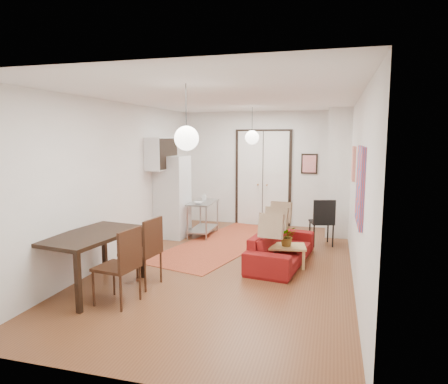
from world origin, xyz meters
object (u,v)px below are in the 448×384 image
(sofa, at_px, (281,247))
(coffee_table, at_px, (281,248))
(kitchen_counter, at_px, (203,214))
(dining_chair_near, at_px, (144,244))
(dining_chair_far, at_px, (120,257))
(dining_table, at_px, (92,240))
(black_side_chair, at_px, (322,217))
(fridge, at_px, (172,197))

(sofa, height_order, coffee_table, sofa)
(coffee_table, xyz_separation_m, kitchen_counter, (-2.03, 1.73, 0.17))
(dining_chair_near, relative_size, dining_chair_far, 1.00)
(dining_table, height_order, black_side_chair, black_side_chair)
(dining_table, height_order, dining_chair_near, dining_chair_near)
(dining_chair_far, xyz_separation_m, black_side_chair, (2.59, 3.80, -0.04))
(sofa, height_order, dining_chair_near, dining_chair_near)
(fridge, xyz_separation_m, dining_table, (0.09, -3.26, -0.16))
(coffee_table, height_order, dining_table, dining_table)
(dining_chair_far, bearing_deg, dining_table, -104.20)
(sofa, bearing_deg, dining_table, 136.17)
(dining_chair_near, height_order, black_side_chair, dining_chair_near)
(dining_chair_near, height_order, dining_chair_far, same)
(kitchen_counter, distance_m, dining_table, 3.63)
(coffee_table, relative_size, dining_chair_near, 0.85)
(kitchen_counter, height_order, dining_chair_far, dining_chair_far)
(dining_chair_far, bearing_deg, sofa, 146.80)
(black_side_chair, bearing_deg, fridge, -10.84)
(sofa, distance_m, coffee_table, 0.16)
(fridge, distance_m, black_side_chair, 3.31)
(dining_chair_far, distance_m, black_side_chair, 4.60)
(coffee_table, bearing_deg, dining_table, -144.23)
(sofa, xyz_separation_m, fridge, (-2.63, 1.26, 0.63))
(kitchen_counter, height_order, dining_chair_near, dining_chair_near)
(dining_chair_near, distance_m, dining_chair_far, 0.70)
(dining_table, xyz_separation_m, dining_chair_near, (0.60, 0.46, -0.14))
(fridge, xyz_separation_m, dining_chair_near, (0.69, -2.81, -0.30))
(coffee_table, xyz_separation_m, black_side_chair, (0.63, 1.71, 0.26))
(dining_table, bearing_deg, kitchen_counter, 81.59)
(coffee_table, height_order, black_side_chair, black_side_chair)
(sofa, bearing_deg, fridge, 72.33)
(dining_table, xyz_separation_m, black_side_chair, (3.19, 3.56, -0.18))
(fridge, height_order, dining_table, fridge)
(fridge, height_order, dining_chair_far, fridge)
(coffee_table, relative_size, fridge, 0.49)
(coffee_table, height_order, dining_chair_near, dining_chair_near)
(kitchen_counter, bearing_deg, fridge, -154.12)
(sofa, xyz_separation_m, coffee_table, (0.02, -0.15, 0.03))
(kitchen_counter, xyz_separation_m, dining_chair_near, (0.07, -3.12, 0.13))
(coffee_table, relative_size, black_side_chair, 0.91)
(kitchen_counter, xyz_separation_m, black_side_chair, (2.66, -0.02, 0.09))
(black_side_chair, bearing_deg, dining_chair_far, 39.75)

